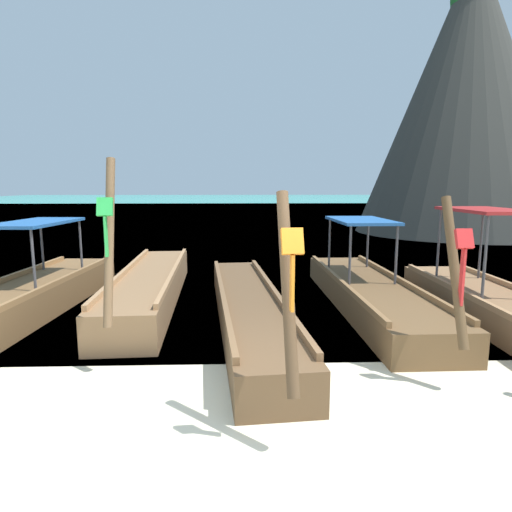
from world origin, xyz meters
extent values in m
plane|color=beige|center=(0.00, 0.00, 0.00)|extent=(120.00, 120.00, 0.00)
plane|color=#2DB29E|center=(0.00, 61.78, 0.00)|extent=(120.00, 120.00, 0.00)
cube|color=brown|center=(-4.45, 4.01, 0.30)|extent=(1.63, 6.90, 0.59)
cube|color=#996C3F|center=(-3.86, 3.98, 0.64)|extent=(0.41, 6.29, 0.10)
cylinder|color=#4C4C51|center=(-4.02, 3.81, 1.16)|extent=(0.05, 0.05, 1.13)
cylinder|color=#4C4C51|center=(-4.79, 5.91, 1.16)|extent=(0.05, 0.05, 1.13)
cylinder|color=#4C4C51|center=(-3.91, 5.86, 1.16)|extent=(0.05, 0.05, 1.13)
cube|color=#235BA3|center=(-4.40, 4.86, 1.75)|extent=(1.20, 2.31, 0.06)
cube|color=olive|center=(-2.24, 5.23, 0.32)|extent=(1.47, 6.43, 0.63)
cube|color=#AF7F52|center=(-2.76, 5.21, 0.68)|extent=(0.39, 5.86, 0.10)
cube|color=#AF7F52|center=(-1.71, 5.26, 0.68)|extent=(0.39, 5.86, 0.10)
cylinder|color=brown|center=(-2.06, 1.87, 1.75)|extent=(0.16, 0.78, 2.26)
cube|color=green|center=(-2.05, 1.73, 2.21)|extent=(0.21, 0.14, 0.25)
cube|color=green|center=(-2.05, 1.72, 1.82)|extent=(0.03, 0.08, 0.54)
cube|color=brown|center=(-0.15, 3.57, 0.27)|extent=(1.63, 6.80, 0.55)
cube|color=brown|center=(-0.61, 3.52, 0.60)|extent=(0.64, 6.18, 0.10)
cube|color=brown|center=(0.32, 3.61, 0.60)|extent=(0.64, 6.18, 0.10)
cylinder|color=brown|center=(0.18, 0.02, 1.48)|extent=(0.19, 0.80, 1.92)
cube|color=orange|center=(0.19, -0.16, 1.99)|extent=(0.21, 0.16, 0.25)
cube|color=orange|center=(0.20, -0.18, 1.60)|extent=(0.04, 0.08, 0.53)
cube|color=brown|center=(2.36, 4.58, 0.26)|extent=(1.43, 6.33, 0.53)
cube|color=brown|center=(1.73, 4.58, 0.58)|extent=(0.17, 5.80, 0.10)
cube|color=brown|center=(2.99, 4.59, 0.58)|extent=(0.17, 5.80, 0.10)
cylinder|color=brown|center=(2.41, 1.22, 1.43)|extent=(0.13, 0.83, 1.86)
cube|color=red|center=(2.41, 1.06, 1.86)|extent=(0.20, 0.15, 0.25)
cube|color=red|center=(2.41, 1.04, 1.39)|extent=(0.03, 0.08, 0.70)
cylinder|color=#4C4C51|center=(1.89, 4.42, 1.12)|extent=(0.05, 0.05, 1.18)
cylinder|color=#4C4C51|center=(2.83, 4.43, 1.12)|extent=(0.05, 0.05, 1.18)
cylinder|color=#4C4C51|center=(1.86, 6.31, 1.12)|extent=(0.05, 0.05, 1.18)
cylinder|color=#4C4C51|center=(2.80, 6.33, 1.12)|extent=(0.05, 0.05, 1.18)
cube|color=#235BA3|center=(2.35, 5.37, 1.74)|extent=(1.17, 2.11, 0.06)
cube|color=olive|center=(4.40, 3.36, 0.25)|extent=(1.43, 6.27, 0.50)
cube|color=#AF7F52|center=(3.78, 3.37, 0.55)|extent=(0.19, 5.74, 0.10)
cylinder|color=#4C4C51|center=(3.93, 3.21, 1.25)|extent=(0.05, 0.05, 1.49)
cylinder|color=#4C4C51|center=(3.97, 5.08, 1.25)|extent=(0.05, 0.05, 1.49)
cylinder|color=#4C4C51|center=(4.89, 5.07, 1.25)|extent=(0.05, 0.05, 1.49)
cube|color=#AD2323|center=(4.41, 4.14, 2.03)|extent=(1.15, 2.09, 0.06)
cone|color=#383833|center=(11.53, 19.28, 7.20)|extent=(10.88, 10.88, 14.39)
cone|color=#3D3D38|center=(14.76, 20.37, 2.97)|extent=(5.96, 5.96, 5.94)
camera|label=1|loc=(-0.27, -4.06, 2.48)|focal=30.61mm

